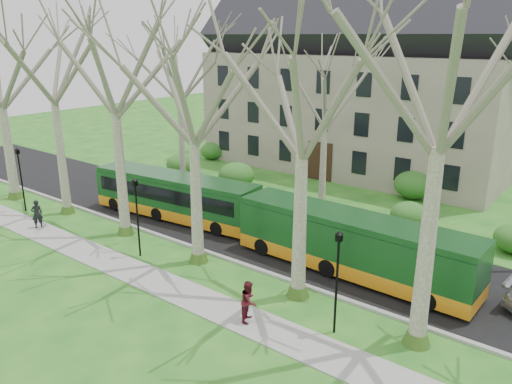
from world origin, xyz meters
TOP-DOWN VIEW (x-y plane):
  - ground at (0.00, 0.00)m, footprint 120.00×120.00m
  - sidewalk at (0.00, -2.50)m, footprint 70.00×2.00m
  - road at (0.00, 5.50)m, footprint 80.00×8.00m
  - curb at (0.00, 1.50)m, footprint 80.00×0.25m
  - building at (-6.00, 24.00)m, footprint 26.50×12.20m
  - tree_row_verge at (0.00, 0.30)m, footprint 49.00×7.00m
  - tree_row_far at (-1.33, 11.00)m, footprint 33.00×7.00m
  - lamp_row at (-0.00, -1.00)m, footprint 36.22×0.22m
  - hedges at (-4.67, 14.00)m, footprint 30.60×8.60m
  - bus_lead at (-8.77, 4.33)m, footprint 12.06×3.66m
  - bus_follow at (4.03, 4.17)m, footprint 12.54×2.92m
  - pedestrian_a at (-14.24, -2.20)m, footprint 0.60×0.75m
  - pedestrian_b at (2.76, -2.47)m, footprint 0.95×1.06m

SIDE VIEW (x-z plane):
  - ground at x=0.00m, z-range 0.00..0.00m
  - sidewalk at x=0.00m, z-range 0.00..0.06m
  - road at x=0.00m, z-range 0.00..0.06m
  - curb at x=0.00m, z-range 0.00..0.14m
  - pedestrian_a at x=-14.24m, z-range 0.06..1.85m
  - pedestrian_b at x=2.76m, z-range 0.06..1.85m
  - hedges at x=-4.67m, z-range 0.00..2.00m
  - bus_lead at x=-8.77m, z-range 0.06..3.03m
  - bus_follow at x=4.03m, z-range 0.06..3.18m
  - lamp_row at x=0.00m, z-range 0.42..4.72m
  - tree_row_far at x=-1.33m, z-range 0.00..12.00m
  - tree_row_verge at x=0.00m, z-range 0.00..14.00m
  - building at x=-6.00m, z-range 0.07..16.07m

